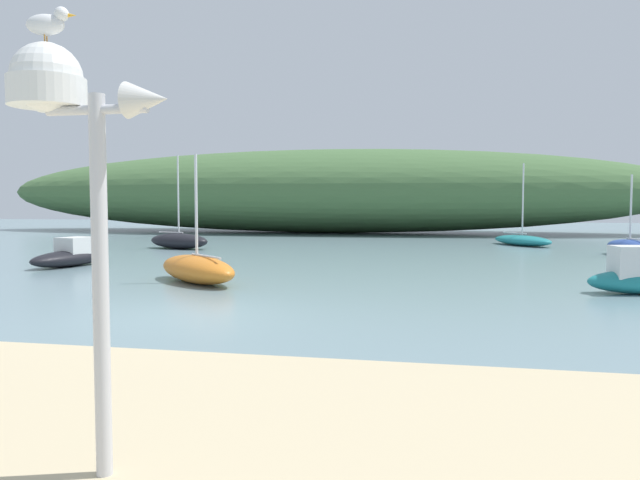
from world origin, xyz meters
name	(u,v)px	position (x,y,z in m)	size (l,w,h in m)	color
ground_plane	(186,315)	(0.00, 0.00, 0.00)	(120.00, 120.00, 0.00)	gray
distant_hill	(325,191)	(-3.68, 33.25, 3.04)	(50.69, 11.41, 6.07)	#476B3D
mast_structure	(64,116)	(2.26, -7.20, 2.87)	(1.23, 0.56, 3.21)	silver
seagull_on_radar	(48,22)	(2.15, -7.20, 3.55)	(0.38, 0.18, 0.26)	orange
sailboat_near_shore	(522,240)	(8.94, 21.67, 0.28)	(3.35, 4.10, 4.22)	teal
motorboat_far_right	(70,255)	(-7.79, 7.92, 0.38)	(1.69, 3.38, 1.00)	black
sailboat_far_left	(630,248)	(12.48, 15.90, 0.36)	(1.70, 3.50, 3.36)	#2D4C9E
motorboat_by_sandbar	(640,276)	(9.71, 4.88, 0.43)	(2.82, 1.37, 1.17)	teal
sailboat_inner_mooring	(179,241)	(-7.47, 16.15, 0.39)	(3.61, 2.27, 4.46)	black
sailboat_outer_mooring	(197,269)	(-1.71, 4.65, 0.39)	(3.60, 3.40, 3.56)	orange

